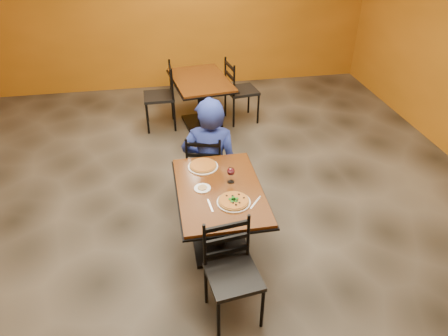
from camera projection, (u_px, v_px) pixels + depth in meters
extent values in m
cube|color=black|center=(213.00, 216.00, 4.75)|extent=(7.00, 8.00, 0.01)
cube|color=#BB6A14|center=(176.00, 4.00, 7.21)|extent=(7.00, 0.01, 3.00)
cube|color=#5B320E|center=(220.00, 190.00, 3.94)|extent=(0.80, 1.20, 0.03)
cube|color=black|center=(220.00, 192.00, 3.95)|extent=(0.83, 1.23, 0.02)
cylinder|color=black|center=(220.00, 219.00, 4.14)|extent=(0.12, 0.12, 0.66)
cube|color=black|center=(220.00, 245.00, 4.33)|extent=(0.55, 0.55, 0.04)
cube|color=#5B320E|center=(201.00, 80.00, 6.30)|extent=(0.95, 1.30, 0.03)
cube|color=black|center=(201.00, 81.00, 6.31)|extent=(0.99, 1.33, 0.02)
cylinder|color=black|center=(201.00, 102.00, 6.50)|extent=(0.12, 0.12, 0.66)
cube|color=black|center=(202.00, 122.00, 6.69)|extent=(0.62, 0.62, 0.04)
imported|color=navy|center=(210.00, 152.00, 4.65)|extent=(0.72, 0.55, 1.33)
cylinder|color=white|center=(234.00, 202.00, 3.75)|extent=(0.31, 0.31, 0.01)
cylinder|color=maroon|center=(234.00, 201.00, 3.74)|extent=(0.28, 0.28, 0.02)
cylinder|color=white|center=(203.00, 167.00, 4.24)|extent=(0.31, 0.31, 0.01)
cylinder|color=#BD8B24|center=(203.00, 165.00, 4.23)|extent=(0.28, 0.28, 0.02)
cylinder|color=white|center=(202.00, 188.00, 3.93)|extent=(0.16, 0.16, 0.01)
cylinder|color=#AB8453|center=(202.00, 188.00, 3.92)|extent=(0.09, 0.09, 0.01)
cube|color=silver|center=(210.00, 205.00, 3.72)|extent=(0.03, 0.19, 0.00)
cube|color=silver|center=(256.00, 202.00, 3.75)|extent=(0.14, 0.17, 0.00)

